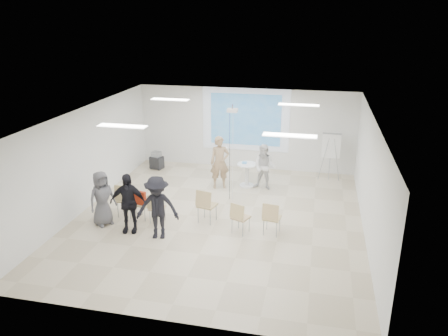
% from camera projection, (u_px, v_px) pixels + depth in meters
% --- Properties ---
extents(floor, '(8.00, 9.00, 0.10)m').
position_uv_depth(floor, '(218.00, 220.00, 12.47)').
color(floor, beige).
rests_on(floor, ground).
extents(ceiling, '(8.00, 9.00, 0.10)m').
position_uv_depth(ceiling, '(217.00, 113.00, 11.43)').
color(ceiling, white).
rests_on(ceiling, wall_back).
extents(wall_back, '(8.00, 0.10, 3.00)m').
position_uv_depth(wall_back, '(246.00, 129.00, 16.14)').
color(wall_back, silver).
rests_on(wall_back, floor).
extents(wall_left, '(0.10, 9.00, 3.00)m').
position_uv_depth(wall_left, '(83.00, 159.00, 12.77)').
color(wall_left, silver).
rests_on(wall_left, floor).
extents(wall_right, '(0.10, 9.00, 3.00)m').
position_uv_depth(wall_right, '(372.00, 180.00, 11.13)').
color(wall_right, silver).
rests_on(wall_right, floor).
extents(projection_halo, '(3.20, 0.01, 2.30)m').
position_uv_depth(projection_halo, '(246.00, 120.00, 15.96)').
color(projection_halo, silver).
rests_on(projection_halo, wall_back).
extents(projection_image, '(2.60, 0.01, 1.90)m').
position_uv_depth(projection_image, '(245.00, 120.00, 15.95)').
color(projection_image, teal).
rests_on(projection_image, wall_back).
extents(pedestal_table, '(0.74, 0.74, 0.83)m').
position_uv_depth(pedestal_table, '(247.00, 174.00, 14.61)').
color(pedestal_table, white).
rests_on(pedestal_table, floor).
extents(player_left, '(0.85, 0.70, 1.99)m').
position_uv_depth(player_left, '(220.00, 159.00, 14.36)').
color(player_left, tan).
rests_on(player_left, floor).
extents(player_right, '(0.91, 0.78, 1.69)m').
position_uv_depth(player_right, '(264.00, 165.00, 14.28)').
color(player_right, white).
rests_on(player_right, floor).
extents(controller_left, '(0.09, 0.14, 0.04)m').
position_uv_depth(controller_left, '(227.00, 148.00, 14.45)').
color(controller_left, white).
rests_on(controller_left, player_left).
extents(controller_right, '(0.06, 0.13, 0.04)m').
position_uv_depth(controller_right, '(260.00, 154.00, 14.45)').
color(controller_right, white).
rests_on(controller_right, player_right).
extents(chair_far_left, '(0.48, 0.52, 1.00)m').
position_uv_depth(chair_far_left, '(125.00, 198.00, 12.36)').
color(chair_far_left, tan).
rests_on(chair_far_left, floor).
extents(chair_left_mid, '(0.49, 0.51, 0.86)m').
position_uv_depth(chair_left_mid, '(141.00, 203.00, 12.25)').
color(chair_left_mid, tan).
rests_on(chair_left_mid, floor).
extents(chair_left_inner, '(0.41, 0.44, 0.85)m').
position_uv_depth(chair_left_inner, '(156.00, 206.00, 12.03)').
color(chair_left_inner, tan).
rests_on(chair_left_inner, floor).
extents(chair_center, '(0.56, 0.59, 0.99)m').
position_uv_depth(chair_center, '(206.00, 203.00, 12.01)').
color(chair_center, tan).
rests_on(chair_center, floor).
extents(chair_right_inner, '(0.54, 0.56, 0.88)m').
position_uv_depth(chair_right_inner, '(239.00, 216.00, 11.43)').
color(chair_right_inner, tan).
rests_on(chair_right_inner, floor).
extents(chair_right_far, '(0.49, 0.52, 0.92)m').
position_uv_depth(chair_right_far, '(271.00, 216.00, 11.36)').
color(chair_right_far, tan).
rests_on(chair_right_far, floor).
extents(red_jacket, '(0.42, 0.18, 0.39)m').
position_uv_depth(red_jacket, '(139.00, 198.00, 12.04)').
color(red_jacket, '#AA2D14').
rests_on(red_jacket, chair_left_mid).
extents(laptop, '(0.32, 0.24, 0.02)m').
position_uv_depth(laptop, '(157.00, 206.00, 12.13)').
color(laptop, black).
rests_on(laptop, chair_left_inner).
extents(audience_left, '(1.19, 0.83, 1.88)m').
position_uv_depth(audience_left, '(128.00, 199.00, 11.42)').
color(audience_left, black).
rests_on(audience_left, floor).
extents(audience_mid, '(1.34, 0.87, 1.92)m').
position_uv_depth(audience_mid, '(157.00, 204.00, 11.09)').
color(audience_mid, black).
rests_on(audience_mid, floor).
extents(audience_outer, '(0.94, 1.01, 1.73)m').
position_uv_depth(audience_outer, '(102.00, 195.00, 11.85)').
color(audience_outer, '#5C5B61').
rests_on(audience_outer, floor).
extents(flipchart_easel, '(0.74, 0.55, 1.70)m').
position_uv_depth(flipchart_easel, '(331.00, 146.00, 14.89)').
color(flipchart_easel, '#95979D').
rests_on(flipchart_easel, floor).
extents(av_cart, '(0.52, 0.46, 0.67)m').
position_uv_depth(av_cart, '(157.00, 161.00, 16.33)').
color(av_cart, black).
rests_on(av_cart, floor).
extents(ceiling_projector, '(0.30, 0.25, 3.00)m').
position_uv_depth(ceiling_projector, '(232.00, 115.00, 12.91)').
color(ceiling_projector, white).
rests_on(ceiling_projector, ceiling).
extents(fluor_panel_nw, '(1.20, 0.30, 0.02)m').
position_uv_depth(fluor_panel_nw, '(170.00, 99.00, 13.70)').
color(fluor_panel_nw, white).
rests_on(fluor_panel_nw, ceiling).
extents(fluor_panel_ne, '(1.20, 0.30, 0.02)m').
position_uv_depth(fluor_panel_ne, '(299.00, 105.00, 12.90)').
color(fluor_panel_ne, white).
rests_on(fluor_panel_ne, ceiling).
extents(fluor_panel_sw, '(1.20, 0.30, 0.02)m').
position_uv_depth(fluor_panel_sw, '(122.00, 126.00, 10.48)').
color(fluor_panel_sw, white).
rests_on(fluor_panel_sw, ceiling).
extents(fluor_panel_se, '(1.20, 0.30, 0.02)m').
position_uv_depth(fluor_panel_se, '(290.00, 135.00, 9.68)').
color(fluor_panel_se, white).
rests_on(fluor_panel_se, ceiling).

